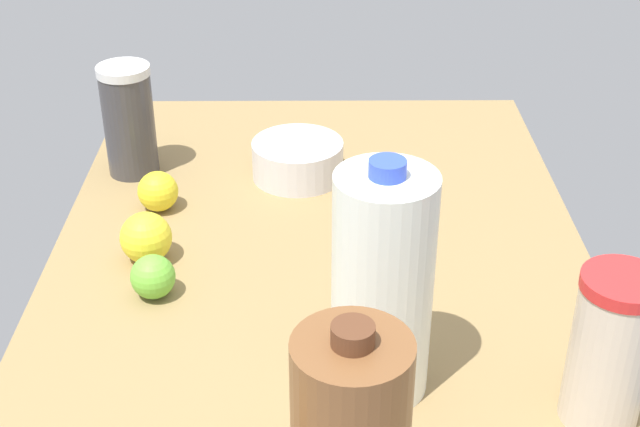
% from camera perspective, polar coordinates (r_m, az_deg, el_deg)
% --- Properties ---
extents(countertop, '(1.20, 0.76, 0.03)m').
position_cam_1_polar(countertop, '(1.22, -0.00, -4.66)').
color(countertop, olive).
rests_on(countertop, ground).
extents(shaker_bottle, '(0.08, 0.08, 0.18)m').
position_cam_1_polar(shaker_bottle, '(1.47, -12.14, 5.87)').
color(shaker_bottle, '#3E3C3E').
rests_on(shaker_bottle, countertop).
extents(mixing_bowl, '(0.15, 0.15, 0.06)m').
position_cam_1_polar(mixing_bowl, '(1.44, -1.44, 3.47)').
color(mixing_bowl, silver).
rests_on(mixing_bowl, countertop).
extents(milk_jug, '(0.11, 0.11, 0.29)m').
position_cam_1_polar(milk_jug, '(0.96, 4.01, -4.68)').
color(milk_jug, white).
rests_on(milk_jug, countertop).
extents(tumbler_cup, '(0.09, 0.09, 0.18)m').
position_cam_1_polar(tumbler_cup, '(0.99, 18.08, -8.28)').
color(tumbler_cup, beige).
rests_on(tumbler_cup, countertop).
extents(lemon_by_jug, '(0.07, 0.07, 0.07)m').
position_cam_1_polar(lemon_by_jug, '(1.25, -11.08, -1.52)').
color(lemon_by_jug, yellow).
rests_on(lemon_by_jug, countertop).
extents(lime_loose, '(0.06, 0.06, 0.06)m').
position_cam_1_polar(lime_loose, '(1.18, -10.64, -4.00)').
color(lime_loose, '#68BA37').
rests_on(lime_loose, countertop).
extents(lemon_near_front, '(0.06, 0.06, 0.06)m').
position_cam_1_polar(lemon_near_front, '(1.37, -10.33, 1.41)').
color(lemon_near_front, yellow).
rests_on(lemon_near_front, countertop).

